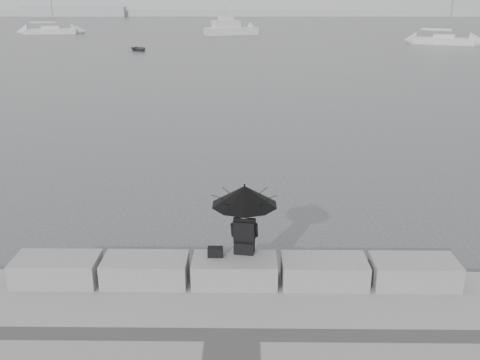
{
  "coord_description": "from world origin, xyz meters",
  "views": [
    {
      "loc": [
        0.21,
        -9.48,
        5.7
      ],
      "look_at": [
        0.06,
        3.0,
        1.39
      ],
      "focal_mm": 40.0,
      "sensor_mm": 36.0,
      "label": 1
    }
  ],
  "objects_px": {
    "seated_person": "(244,202)",
    "motor_cruiser": "(231,29)",
    "sailboat_right": "(444,40)",
    "dinghy": "(139,49)",
    "sailboat_left": "(51,30)"
  },
  "relations": [
    {
      "from": "motor_cruiser",
      "to": "dinghy",
      "type": "height_order",
      "value": "motor_cruiser"
    },
    {
      "from": "sailboat_left",
      "to": "dinghy",
      "type": "distance_m",
      "value": 33.25
    },
    {
      "from": "sailboat_right",
      "to": "dinghy",
      "type": "xyz_separation_m",
      "value": [
        -36.27,
        -8.66,
        -0.3
      ]
    },
    {
      "from": "sailboat_right",
      "to": "dinghy",
      "type": "distance_m",
      "value": 37.29
    },
    {
      "from": "seated_person",
      "to": "sailboat_right",
      "type": "xyz_separation_m",
      "value": [
        24.49,
        59.12,
        -1.49
      ]
    },
    {
      "from": "seated_person",
      "to": "motor_cruiser",
      "type": "relative_size",
      "value": 0.16
    },
    {
      "from": "motor_cruiser",
      "to": "dinghy",
      "type": "relative_size",
      "value": 3.07
    },
    {
      "from": "motor_cruiser",
      "to": "dinghy",
      "type": "bearing_deg",
      "value": -132.28
    },
    {
      "from": "seated_person",
      "to": "dinghy",
      "type": "relative_size",
      "value": 0.5
    },
    {
      "from": "sailboat_right",
      "to": "dinghy",
      "type": "height_order",
      "value": "sailboat_right"
    },
    {
      "from": "seated_person",
      "to": "sailboat_left",
      "type": "relative_size",
      "value": 0.11
    },
    {
      "from": "seated_person",
      "to": "motor_cruiser",
      "type": "bearing_deg",
      "value": 100.35
    },
    {
      "from": "sailboat_left",
      "to": "motor_cruiser",
      "type": "bearing_deg",
      "value": -16.03
    },
    {
      "from": "sailboat_right",
      "to": "seated_person",
      "type": "bearing_deg",
      "value": -85.15
    },
    {
      "from": "seated_person",
      "to": "sailboat_right",
      "type": "distance_m",
      "value": 64.0
    }
  ]
}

